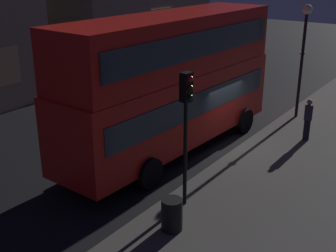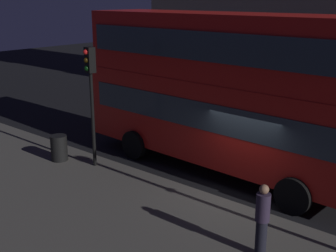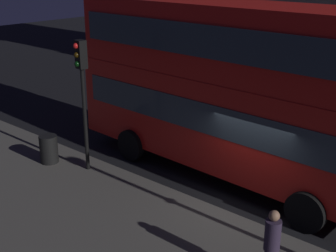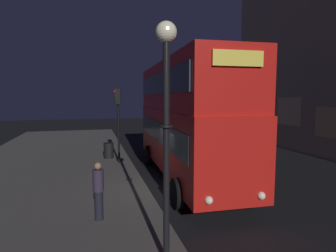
{
  "view_description": "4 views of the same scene",
  "coord_description": "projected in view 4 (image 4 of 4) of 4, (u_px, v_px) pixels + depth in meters",
  "views": [
    {
      "loc": [
        -15.23,
        -8.11,
        7.21
      ],
      "look_at": [
        -2.68,
        0.81,
        1.43
      ],
      "focal_mm": 47.57,
      "sensor_mm": 36.0,
      "label": 1
    },
    {
      "loc": [
        6.38,
        -11.05,
        5.87
      ],
      "look_at": [
        -2.78,
        -0.26,
        1.73
      ],
      "focal_mm": 47.45,
      "sensor_mm": 36.0,
      "label": 2
    },
    {
      "loc": [
        5.76,
        -10.16,
        6.47
      ],
      "look_at": [
        -3.77,
        0.89,
        1.24
      ],
      "focal_mm": 49.47,
      "sensor_mm": 36.0,
      "label": 3
    },
    {
      "loc": [
        10.51,
        -2.94,
        3.8
      ],
      "look_at": [
        -2.93,
        0.74,
        2.36
      ],
      "focal_mm": 29.73,
      "sensor_mm": 36.0,
      "label": 4
    }
  ],
  "objects": [
    {
      "name": "pedestrian",
      "position": [
        98.0,
        190.0,
        8.32
      ],
      "size": [
        0.33,
        0.33,
        1.76
      ],
      "rotation": [
        0.0,
        0.0,
        3.43
      ],
      "color": "black",
      "rests_on": "sidewalk_slab"
    },
    {
      "name": "double_decker_bus",
      "position": [
        185.0,
        114.0,
        12.98
      ],
      "size": [
        10.76,
        3.22,
        5.36
      ],
      "rotation": [
        0.0,
        0.0,
        -0.04
      ],
      "color": "red",
      "rests_on": "ground"
    },
    {
      "name": "traffic_light_near_kerb",
      "position": [
        118.0,
        110.0,
        15.41
      ],
      "size": [
        0.35,
        0.38,
        4.15
      ],
      "rotation": [
        0.0,
        0.0,
        -0.15
      ],
      "color": "black",
      "rests_on": "sidewalk_slab"
    },
    {
      "name": "ground_plane",
      "position": [
        169.0,
        192.0,
        11.24
      ],
      "size": [
        80.0,
        80.0,
        0.0
      ],
      "primitive_type": "plane",
      "color": "black"
    },
    {
      "name": "litter_bin",
      "position": [
        109.0,
        150.0,
        16.87
      ],
      "size": [
        0.6,
        0.6,
        0.93
      ],
      "primitive_type": "cylinder",
      "color": "black",
      "rests_on": "sidewalk_slab"
    },
    {
      "name": "street_lamp",
      "position": [
        166.0,
        99.0,
        5.86
      ],
      "size": [
        0.45,
        0.45,
        5.24
      ],
      "color": "black",
      "rests_on": "sidewalk_slab"
    },
    {
      "name": "sidewalk_slab",
      "position": [
        26.0,
        203.0,
        9.85
      ],
      "size": [
        44.0,
        8.93,
        0.12
      ],
      "primitive_type": "cube",
      "color": "#4C4944",
      "rests_on": "ground"
    }
  ]
}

